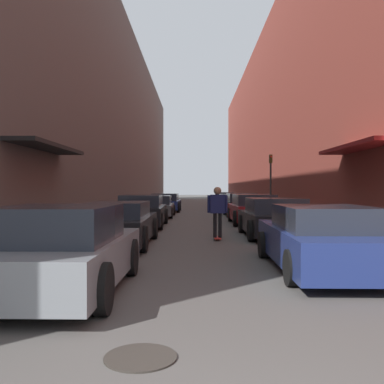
# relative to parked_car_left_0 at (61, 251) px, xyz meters

# --- Properties ---
(ground) EXTENTS (147.42, 147.42, 0.00)m
(ground) POSITION_rel_parked_car_left_0_xyz_m (2.33, 21.73, -0.65)
(ground) COLOR #4C4947
(curb_strip_left) EXTENTS (1.80, 67.01, 0.12)m
(curb_strip_left) POSITION_rel_parked_car_left_0_xyz_m (-1.98, 28.43, -0.59)
(curb_strip_left) COLOR gray
(curb_strip_left) RESTS_ON ground
(curb_strip_right) EXTENTS (1.80, 67.01, 0.12)m
(curb_strip_right) POSITION_rel_parked_car_left_0_xyz_m (6.64, 28.43, -0.59)
(curb_strip_right) COLOR gray
(curb_strip_right) RESTS_ON ground
(building_row_left) EXTENTS (4.90, 67.01, 14.39)m
(building_row_left) POSITION_rel_parked_car_left_0_xyz_m (-4.88, 28.42, 6.55)
(building_row_left) COLOR #564C47
(building_row_left) RESTS_ON ground
(building_row_right) EXTENTS (4.90, 67.01, 14.35)m
(building_row_right) POSITION_rel_parked_car_left_0_xyz_m (9.54, 28.42, 6.53)
(building_row_right) COLOR brown
(building_row_right) RESTS_ON ground
(parked_car_left_0) EXTENTS (2.00, 4.04, 1.35)m
(parked_car_left_0) POSITION_rel_parked_car_left_0_xyz_m (0.00, 0.00, 0.00)
(parked_car_left_0) COLOR gray
(parked_car_left_0) RESTS_ON ground
(parked_car_left_1) EXTENTS (1.89, 4.74, 1.24)m
(parked_car_left_1) POSITION_rel_parked_car_left_0_xyz_m (-0.06, 5.53, -0.04)
(parked_car_left_1) COLOR black
(parked_car_left_1) RESTS_ON ground
(parked_car_left_2) EXTENTS (1.96, 4.77, 1.34)m
(parked_car_left_2) POSITION_rel_parked_car_left_0_xyz_m (-0.12, 11.37, 0.00)
(parked_car_left_2) COLOR black
(parked_car_left_2) RESTS_ON ground
(parked_car_left_3) EXTENTS (1.98, 4.51, 1.21)m
(parked_car_left_3) POSITION_rel_parked_car_left_0_xyz_m (-0.06, 17.41, -0.07)
(parked_car_left_3) COLOR #515459
(parked_car_left_3) RESTS_ON ground
(parked_car_left_4) EXTENTS (2.08, 4.47, 1.25)m
(parked_car_left_4) POSITION_rel_parked_car_left_0_xyz_m (0.08, 22.86, -0.03)
(parked_car_left_4) COLOR navy
(parked_car_left_4) RESTS_ON ground
(parked_car_right_0) EXTENTS (2.01, 4.70, 1.28)m
(parked_car_right_0) POSITION_rel_parked_car_left_0_xyz_m (4.60, 1.83, -0.03)
(parked_car_right_0) COLOR navy
(parked_car_right_0) RESTS_ON ground
(parked_car_right_1) EXTENTS (2.06, 4.17, 1.30)m
(parked_car_right_1) POSITION_rel_parked_car_left_0_xyz_m (4.74, 7.62, -0.02)
(parked_car_right_1) COLOR black
(parked_car_right_1) RESTS_ON ground
(parked_car_right_2) EXTENTS (2.05, 4.48, 1.34)m
(parked_car_right_2) POSITION_rel_parked_car_left_0_xyz_m (4.76, 12.79, 0.00)
(parked_car_right_2) COLOR maroon
(parked_car_right_2) RESTS_ON ground
(parked_car_right_3) EXTENTS (1.88, 4.36, 1.33)m
(parked_car_right_3) POSITION_rel_parked_car_left_0_xyz_m (4.80, 18.21, -0.00)
(parked_car_right_3) COLOR black
(parked_car_right_3) RESTS_ON ground
(parked_car_right_4) EXTENTS (2.05, 4.71, 1.20)m
(parked_car_right_4) POSITION_rel_parked_car_left_0_xyz_m (4.72, 23.89, -0.05)
(parked_car_right_4) COLOR #B7B7BC
(parked_car_right_4) RESTS_ON ground
(parked_car_right_5) EXTENTS (1.87, 4.04, 1.28)m
(parked_car_right_5) POSITION_rel_parked_car_left_0_xyz_m (4.60, 29.66, -0.02)
(parked_car_right_5) COLOR maroon
(parked_car_right_5) RESTS_ON ground
(skateboarder) EXTENTS (0.64, 0.78, 1.66)m
(skateboarder) POSITION_rel_parked_car_left_0_xyz_m (2.81, 6.79, 0.37)
(skateboarder) COLOR #B2231E
(skateboarder) RESTS_ON ground
(manhole_cover) EXTENTS (0.70, 0.70, 0.02)m
(manhole_cover) POSITION_rel_parked_car_left_0_xyz_m (1.56, -2.56, -0.64)
(manhole_cover) COLOR #332D28
(manhole_cover) RESTS_ON ground
(traffic_light) EXTENTS (0.16, 0.22, 3.29)m
(traffic_light) POSITION_rel_parked_car_left_0_xyz_m (6.15, 16.16, 1.52)
(traffic_light) COLOR #2D2D2D
(traffic_light) RESTS_ON curb_strip_right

